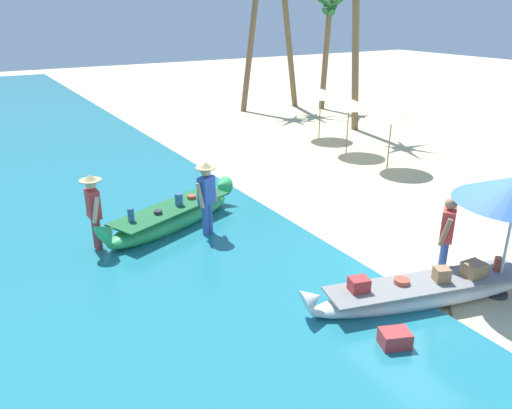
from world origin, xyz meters
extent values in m
plane|color=beige|center=(0.00, 0.00, 0.00)|extent=(80.00, 80.00, 0.00)
ellipsoid|color=white|center=(-1.17, -0.77, 0.21)|extent=(4.40, 1.78, 0.42)
cone|color=white|center=(-3.23, -0.24, 0.47)|extent=(0.50, 0.52, 0.50)
cube|color=gray|center=(-1.17, -0.77, 0.42)|extent=(3.73, 1.62, 0.04)
cube|color=#B73333|center=(-2.40, -0.38, 0.54)|extent=(0.37, 0.33, 0.25)
cylinder|color=#B74C38|center=(-1.62, -0.58, 0.47)|extent=(0.26, 0.26, 0.10)
cube|color=#9E754C|center=(-0.99, -0.86, 0.55)|extent=(0.32, 0.31, 0.27)
cube|color=#9E754C|center=(-0.36, -1.02, 0.55)|extent=(0.38, 0.33, 0.27)
cylinder|color=#B74C38|center=(0.18, -1.12, 0.55)|extent=(0.15, 0.15, 0.27)
ellipsoid|color=#38B760|center=(-3.75, 4.39, 0.27)|extent=(3.66, 2.14, 0.54)
cone|color=#38B760|center=(-2.13, 5.06, 0.59)|extent=(0.59, 0.62, 0.56)
cone|color=#38B760|center=(-5.38, 3.73, 0.59)|extent=(0.59, 0.62, 0.56)
cube|color=#1E6435|center=(-3.75, 4.39, 0.54)|extent=(3.13, 1.93, 0.04)
cylinder|color=#386699|center=(-4.78, 4.07, 0.70)|extent=(0.14, 0.14, 0.31)
cylinder|color=#2D2D33|center=(-4.15, 4.17, 0.59)|extent=(0.18, 0.18, 0.10)
cylinder|color=#386699|center=(-3.55, 4.42, 0.69)|extent=(0.18, 0.18, 0.30)
cylinder|color=#B74C38|center=(-3.13, 4.67, 0.59)|extent=(0.21, 0.21, 0.10)
cylinder|color=#3D5BA8|center=(-3.17, 3.63, 0.41)|extent=(0.14, 0.14, 0.82)
cylinder|color=#3D5BA8|center=(-3.29, 3.57, 0.41)|extent=(0.14, 0.14, 0.82)
cube|color=#3356B2|center=(-3.23, 3.60, 1.12)|extent=(0.42, 0.35, 0.60)
cylinder|color=tan|center=(-3.01, 3.68, 1.07)|extent=(0.17, 0.22, 0.55)
cylinder|color=tan|center=(-3.43, 3.48, 1.07)|extent=(0.17, 0.22, 0.55)
sphere|color=tan|center=(-3.23, 3.60, 1.54)|extent=(0.22, 0.22, 0.22)
cylinder|color=tan|center=(-3.23, 3.60, 1.62)|extent=(0.44, 0.44, 0.02)
cone|color=tan|center=(-3.23, 3.60, 1.69)|extent=(0.26, 0.26, 0.12)
cylinder|color=#3D5BA8|center=(-0.43, -0.43, 0.43)|extent=(0.14, 0.14, 0.87)
cylinder|color=#3D5BA8|center=(-0.32, -0.35, 0.43)|extent=(0.14, 0.14, 0.87)
cube|color=#DB3D38|center=(-0.38, -0.39, 1.16)|extent=(0.42, 0.39, 0.59)
cylinder|color=#9E7051|center=(-0.57, -0.51, 1.11)|extent=(0.19, 0.21, 0.54)
cylinder|color=#9E7051|center=(-0.20, -0.24, 1.11)|extent=(0.19, 0.21, 0.54)
sphere|color=#9E7051|center=(-0.38, -0.39, 1.58)|extent=(0.22, 0.22, 0.22)
cylinder|color=#B2383D|center=(-5.51, 4.06, 0.39)|extent=(0.14, 0.14, 0.78)
cylinder|color=#B2383D|center=(-5.51, 4.20, 0.39)|extent=(0.14, 0.14, 0.78)
cube|color=#DB3D38|center=(-5.51, 4.13, 1.08)|extent=(0.23, 0.37, 0.60)
cylinder|color=beige|center=(-5.52, 3.90, 1.03)|extent=(0.20, 0.10, 0.55)
cylinder|color=beige|center=(-5.53, 4.36, 1.03)|extent=(0.20, 0.10, 0.55)
sphere|color=beige|center=(-5.51, 4.13, 1.50)|extent=(0.22, 0.22, 0.22)
cylinder|color=tan|center=(-5.51, 4.13, 1.58)|extent=(0.44, 0.44, 0.02)
cone|color=tan|center=(-5.51, 4.13, 1.65)|extent=(0.26, 0.26, 0.12)
cylinder|color=#B7B7BC|center=(0.12, -1.23, 1.11)|extent=(0.05, 0.05, 2.21)
cylinder|color=#333338|center=(0.12, -1.23, 0.03)|extent=(0.36, 0.36, 0.06)
cylinder|color=#8E6B47|center=(3.90, 5.34, 0.95)|extent=(0.04, 0.04, 1.90)
cone|color=beige|center=(3.90, 5.34, 1.75)|extent=(1.60, 1.60, 0.32)
cylinder|color=#8E6B47|center=(4.00, 7.44, 0.95)|extent=(0.04, 0.04, 1.90)
cone|color=beige|center=(4.00, 7.44, 1.75)|extent=(1.60, 1.60, 0.32)
cylinder|color=#8E6B47|center=(4.52, 9.68, 0.95)|extent=(0.04, 0.04, 1.90)
cone|color=beige|center=(4.52, 9.68, 1.75)|extent=(1.60, 1.60, 0.32)
cylinder|color=brown|center=(8.53, 14.54, 2.63)|extent=(0.51, 0.28, 5.27)
cone|color=#23602D|center=(9.15, 14.54, 5.01)|extent=(1.82, 0.38, 1.13)
cone|color=#23602D|center=(8.74, 14.96, 4.97)|extent=(0.70, 1.55, 1.17)
cone|color=#23602D|center=(8.29, 14.77, 5.06)|extent=(1.48, 1.14, 0.99)
cone|color=#23602D|center=(8.31, 14.27, 5.05)|extent=(1.43, 1.25, 1.02)
cone|color=#23602D|center=(8.77, 14.17, 5.06)|extent=(0.82, 1.45, 0.96)
cylinder|color=brown|center=(7.21, 15.82, 3.03)|extent=(1.20, 0.28, 6.11)
cylinder|color=brown|center=(5.11, 15.97, 3.16)|extent=(1.15, 0.28, 6.35)
cylinder|color=brown|center=(6.46, 10.11, 3.41)|extent=(0.83, 0.28, 6.85)
cube|color=#C63838|center=(-2.59, -1.42, 0.17)|extent=(0.52, 0.46, 0.34)
cylinder|color=#8E6B47|center=(-1.49, -1.61, 0.03)|extent=(1.33, 1.26, 0.05)
ellipsoid|color=#2D60B7|center=(-2.14, -2.22, 0.03)|extent=(0.39, 0.40, 0.03)
camera|label=1|loc=(-7.55, -5.72, 4.79)|focal=35.46mm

